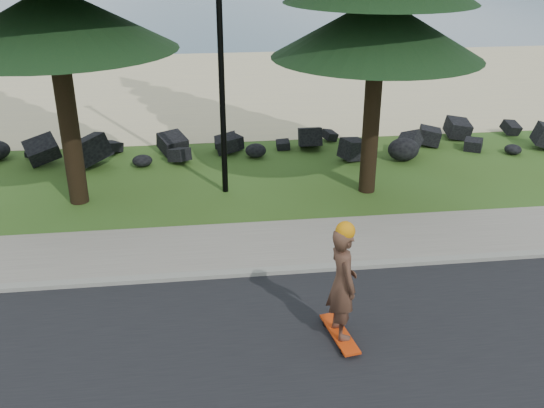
% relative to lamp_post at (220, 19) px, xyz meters
% --- Properties ---
extents(ground, '(160.00, 160.00, 0.00)m').
position_rel_lamp_post_xyz_m(ground, '(0.00, -3.20, -4.13)').
color(ground, '#344F18').
rests_on(ground, ground).
extents(kerb, '(160.00, 0.20, 0.10)m').
position_rel_lamp_post_xyz_m(kerb, '(0.00, -4.10, -4.08)').
color(kerb, gray).
rests_on(kerb, ground).
extents(sidewalk, '(160.00, 2.00, 0.08)m').
position_rel_lamp_post_xyz_m(sidewalk, '(0.00, -3.00, -4.09)').
color(sidewalk, slate).
rests_on(sidewalk, ground).
extents(beach_sand, '(160.00, 15.00, 0.01)m').
position_rel_lamp_post_xyz_m(beach_sand, '(0.00, 11.30, -4.13)').
color(beach_sand, beige).
rests_on(beach_sand, ground).
extents(seawall_boulders, '(60.00, 2.40, 1.10)m').
position_rel_lamp_post_xyz_m(seawall_boulders, '(0.00, 2.40, -4.13)').
color(seawall_boulders, black).
rests_on(seawall_boulders, ground).
extents(lamp_post, '(0.25, 0.14, 8.14)m').
position_rel_lamp_post_xyz_m(lamp_post, '(0.00, 0.00, 0.00)').
color(lamp_post, black).
rests_on(lamp_post, ground).
extents(skateboarder, '(0.54, 1.13, 2.05)m').
position_rel_lamp_post_xyz_m(skateboarder, '(1.47, -6.23, -3.10)').
color(skateboarder, red).
rests_on(skateboarder, ground).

